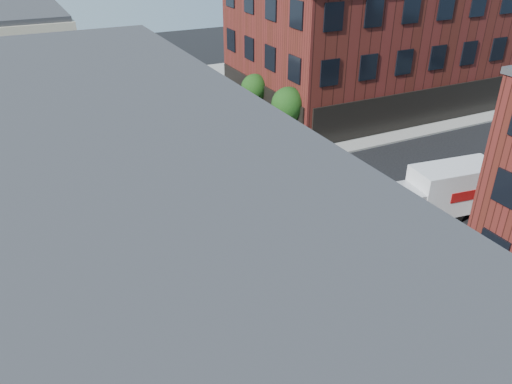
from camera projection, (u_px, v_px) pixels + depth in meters
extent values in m
plane|color=black|center=(260.00, 222.00, 30.05)|extent=(120.00, 120.00, 0.00)
cube|color=gray|center=(345.00, 86.00, 54.76)|extent=(30.00, 30.00, 0.15)
cube|color=#441711|center=(376.00, 40.00, 47.80)|extent=(25.00, 16.00, 12.00)
cylinder|color=black|center=(287.00, 133.00, 40.44)|extent=(0.18, 0.18, 1.47)
cylinder|color=black|center=(288.00, 124.00, 40.09)|extent=(0.12, 0.12, 1.47)
sphere|color=#12340E|center=(288.00, 104.00, 39.28)|extent=(2.69, 2.69, 2.69)
sphere|color=#12340E|center=(292.00, 110.00, 39.56)|extent=(1.85, 1.85, 1.85)
cylinder|color=black|center=(255.00, 111.00, 45.20)|extent=(0.18, 0.18, 1.33)
cylinder|color=black|center=(255.00, 104.00, 44.88)|extent=(0.12, 0.12, 1.33)
sphere|color=#12340E|center=(255.00, 88.00, 44.15)|extent=(2.43, 2.43, 2.43)
sphere|color=#12340E|center=(258.00, 93.00, 44.41)|extent=(1.67, 1.67, 1.67)
cylinder|color=black|center=(189.00, 290.00, 20.95)|extent=(0.12, 0.12, 4.60)
cylinder|color=black|center=(192.00, 326.00, 21.90)|extent=(0.28, 0.28, 0.30)
cube|color=#053819|center=(201.00, 270.00, 20.76)|extent=(1.10, 0.03, 0.22)
cube|color=#053819|center=(183.00, 262.00, 20.86)|extent=(0.03, 1.10, 0.22)
imported|color=black|center=(194.00, 256.00, 20.40)|extent=(0.22, 0.18, 1.10)
imported|color=black|center=(182.00, 255.00, 20.42)|extent=(0.18, 0.22, 1.10)
cube|color=silver|center=(453.00, 187.00, 29.92)|extent=(5.49, 2.94, 2.80)
cube|color=maroon|center=(466.00, 196.00, 28.97)|extent=(1.97, 0.31, 0.63)
cube|color=maroon|center=(441.00, 179.00, 30.88)|extent=(1.97, 0.31, 0.63)
cube|color=#A9A9AB|center=(402.00, 204.00, 29.20)|extent=(2.08, 2.39, 1.81)
cube|color=black|center=(390.00, 201.00, 28.80)|extent=(0.32, 1.71, 0.81)
cube|color=black|center=(433.00, 211.00, 30.31)|extent=(7.28, 1.86, 0.23)
cylinder|color=black|center=(409.00, 226.00, 28.86)|extent=(0.94, 0.43, 0.90)
cylinder|color=black|center=(391.00, 210.00, 30.44)|extent=(0.94, 0.43, 0.90)
cylinder|color=black|center=(456.00, 216.00, 29.77)|extent=(0.94, 0.43, 0.90)
cylinder|color=black|center=(436.00, 201.00, 31.35)|extent=(0.94, 0.43, 0.90)
cylinder|color=black|center=(486.00, 210.00, 30.38)|extent=(0.94, 0.43, 0.90)
cylinder|color=black|center=(465.00, 196.00, 31.96)|extent=(0.94, 0.43, 0.90)
cube|color=#FD4F0B|center=(229.00, 298.00, 23.95)|extent=(0.50, 0.50, 0.04)
cone|color=#FD4F0B|center=(229.00, 292.00, 23.78)|extent=(0.47, 0.47, 0.74)
cylinder|color=white|center=(229.00, 290.00, 23.73)|extent=(0.29, 0.29, 0.09)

